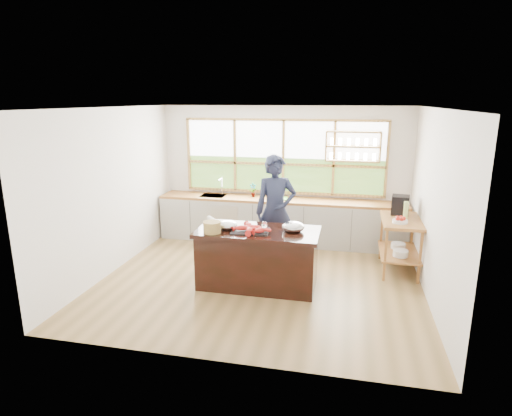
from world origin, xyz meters
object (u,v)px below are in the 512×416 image
(espresso_machine, at_px, (400,205))
(wicker_basket, at_px, (212,227))
(cook, at_px, (276,212))
(island, at_px, (258,258))

(espresso_machine, relative_size, wicker_basket, 1.23)
(espresso_machine, bearing_deg, cook, -157.76)
(cook, height_order, espresso_machine, cook)
(wicker_basket, bearing_deg, cook, 57.07)
(cook, distance_m, wicker_basket, 1.38)
(island, height_order, cook, cook)
(cook, relative_size, wicker_basket, 7.34)
(espresso_machine, xyz_separation_m, wicker_basket, (-2.83, -1.69, -0.08))
(cook, bearing_deg, espresso_machine, -3.73)
(cook, xyz_separation_m, espresso_machine, (2.07, 0.53, 0.10))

